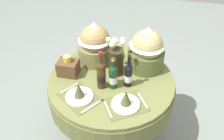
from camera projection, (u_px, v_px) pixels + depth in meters
ground at (111, 130)px, 2.74m from camera, size 8.00×8.00×0.00m
dining_table at (111, 90)px, 2.35m from camera, size 1.21×1.21×0.77m
place_setting_left at (79, 94)px, 2.03m from camera, size 0.43×0.41×0.16m
place_setting_right at (126, 101)px, 1.96m from camera, size 0.43×0.40×0.16m
flower_vase at (116, 59)px, 2.23m from camera, size 0.21×0.19×0.42m
wine_bottle_left at (113, 76)px, 2.09m from camera, size 0.08×0.08×0.31m
wine_bottle_centre at (128, 75)px, 2.11m from camera, size 0.07×0.07×0.33m
wine_bottle_rear at (101, 74)px, 2.08m from camera, size 0.08×0.08×0.38m
gift_tub_back_left at (95, 41)px, 2.35m from camera, size 0.35×0.35×0.44m
gift_tub_back_right at (147, 47)px, 2.26m from camera, size 0.35×0.35×0.45m
woven_basket_side_left at (68, 67)px, 2.27m from camera, size 0.19×0.15×0.21m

